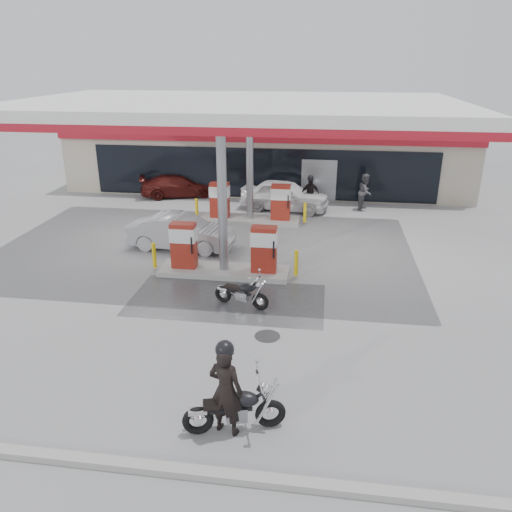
{
  "coord_description": "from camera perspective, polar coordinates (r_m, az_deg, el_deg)",
  "views": [
    {
      "loc": [
        3.33,
        -13.66,
        6.99
      ],
      "look_at": [
        1.29,
        0.79,
        1.2
      ],
      "focal_mm": 35.0,
      "sensor_mm": 36.0,
      "label": 1
    }
  ],
  "objects": [
    {
      "name": "canopy",
      "position": [
        19.03,
        -2.18,
        16.44
      ],
      "size": [
        16.0,
        10.02,
        5.51
      ],
      "color": "silver",
      "rests_on": "ground"
    },
    {
      "name": "biker_walking",
      "position": [
        24.65,
        6.18,
        7.05
      ],
      "size": [
        1.06,
        0.77,
        1.67
      ],
      "primitive_type": "imported",
      "rotation": [
        0.0,
        0.0,
        0.41
      ],
      "color": "black",
      "rests_on": "ground"
    },
    {
      "name": "kerb",
      "position": [
        10.16,
        -14.59,
        -22.11
      ],
      "size": [
        28.0,
        0.25,
        0.15
      ],
      "primitive_type": "cube",
      "color": "gray",
      "rests_on": "ground"
    },
    {
      "name": "biker_main",
      "position": [
        10.07,
        -3.47,
        -15.09
      ],
      "size": [
        0.81,
        0.63,
        1.95
      ],
      "primitive_type": "imported",
      "rotation": [
        0.0,
        0.0,
        2.88
      ],
      "color": "black",
      "rests_on": "ground"
    },
    {
      "name": "store_building",
      "position": [
        30.19,
        1.63,
        12.13
      ],
      "size": [
        22.0,
        8.22,
        4.0
      ],
      "color": "#B9AF9B",
      "rests_on": "ground"
    },
    {
      "name": "wet_patch",
      "position": [
        15.6,
        -3.31,
        -5.01
      ],
      "size": [
        6.0,
        3.0,
        0.0
      ],
      "primitive_type": "cube",
      "color": "#4C4C4F",
      "rests_on": "ground"
    },
    {
      "name": "pump_island_far",
      "position": [
        22.79,
        -0.69,
        5.65
      ],
      "size": [
        5.14,
        1.3,
        1.78
      ],
      "color": "#9E9E99",
      "rests_on": "ground"
    },
    {
      "name": "main_motorcycle",
      "position": [
        10.39,
        -2.28,
        -17.2
      ],
      "size": [
        2.05,
        0.9,
        1.07
      ],
      "rotation": [
        0.0,
        0.0,
        0.29
      ],
      "color": "black",
      "rests_on": "ground"
    },
    {
      "name": "sedan_white",
      "position": [
        24.74,
        3.31,
        6.96
      ],
      "size": [
        4.56,
        2.45,
        1.47
      ],
      "primitive_type": "imported",
      "rotation": [
        0.0,
        0.0,
        1.4
      ],
      "color": "white",
      "rests_on": "ground"
    },
    {
      "name": "ground",
      "position": [
        15.7,
        -5.11,
        -4.89
      ],
      "size": [
        90.0,
        90.0,
        0.0
      ],
      "primitive_type": "plane",
      "color": "gray",
      "rests_on": "ground"
    },
    {
      "name": "hatchback_silver",
      "position": [
        19.72,
        -8.57,
        2.73
      ],
      "size": [
        4.23,
        1.75,
        1.36
      ],
      "primitive_type": "imported",
      "rotation": [
        0.0,
        0.0,
        1.49
      ],
      "color": "#A4A5AB",
      "rests_on": "ground"
    },
    {
      "name": "pump_island_near",
      "position": [
        17.19,
        -3.71,
        0.17
      ],
      "size": [
        5.14,
        1.3,
        1.78
      ],
      "color": "#9E9E99",
      "rests_on": "ground"
    },
    {
      "name": "parked_motorcycle",
      "position": [
        15.03,
        -1.58,
        -4.34
      ],
      "size": [
        1.75,
        0.84,
        0.92
      ],
      "rotation": [
        0.0,
        0.0,
        -0.28
      ],
      "color": "black",
      "rests_on": "ground"
    },
    {
      "name": "attendant",
      "position": [
        25.28,
        12.37,
        7.18
      ],
      "size": [
        0.92,
        1.04,
        1.79
      ],
      "primitive_type": "imported",
      "rotation": [
        0.0,
        0.0,
        1.25
      ],
      "color": "#525256",
      "rests_on": "ground"
    },
    {
      "name": "drain_cover",
      "position": [
        13.65,
        1.31,
        -9.14
      ],
      "size": [
        0.7,
        0.7,
        0.01
      ],
      "primitive_type": "cylinder",
      "color": "#38383A",
      "rests_on": "ground"
    },
    {
      "name": "parked_car_left",
      "position": [
        27.58,
        -8.79,
        7.98
      ],
      "size": [
        4.43,
        2.88,
        1.19
      ],
      "primitive_type": "imported",
      "rotation": [
        0.0,
        0.0,
        1.89
      ],
      "color": "#47120F",
      "rests_on": "ground"
    }
  ]
}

